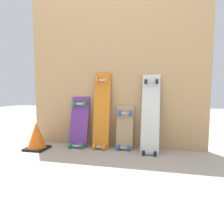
# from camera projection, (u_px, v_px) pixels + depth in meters

# --- Properties ---
(ground_plane) EXTENTS (12.00, 12.00, 0.00)m
(ground_plane) POSITION_uv_depth(u_px,v_px,m) (113.00, 147.00, 2.30)
(ground_plane) COLOR #A89E8E
(plywood_wall_panel) EXTENTS (2.05, 0.04, 1.87)m
(plywood_wall_panel) POSITION_uv_depth(u_px,v_px,m) (115.00, 66.00, 2.27)
(plywood_wall_panel) COLOR tan
(plywood_wall_panel) RESTS_ON ground
(skateboard_purple) EXTENTS (0.22, 0.23, 0.65)m
(skateboard_purple) POSITION_uv_depth(u_px,v_px,m) (79.00, 125.00, 2.32)
(skateboard_purple) COLOR #6B338C
(skateboard_purple) RESTS_ON ground
(skateboard_orange) EXTENTS (0.19, 0.22, 0.92)m
(skateboard_orange) POSITION_uv_depth(u_px,v_px,m) (101.00, 113.00, 2.25)
(skateboard_orange) COLOR orange
(skateboard_orange) RESTS_ON ground
(skateboard_natural) EXTENTS (0.19, 0.17, 0.55)m
(skateboard_natural) POSITION_uv_depth(u_px,v_px,m) (125.00, 130.00, 2.22)
(skateboard_natural) COLOR tan
(skateboard_natural) RESTS_ON ground
(skateboard_white) EXTENTS (0.19, 0.28, 0.90)m
(skateboard_white) POSITION_uv_depth(u_px,v_px,m) (150.00, 117.00, 2.09)
(skateboard_white) COLOR silver
(skateboard_white) RESTS_ON ground
(traffic_cone) EXTENTS (0.23, 0.23, 0.31)m
(traffic_cone) POSITION_uv_depth(u_px,v_px,m) (37.00, 136.00, 2.21)
(traffic_cone) COLOR black
(traffic_cone) RESTS_ON ground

